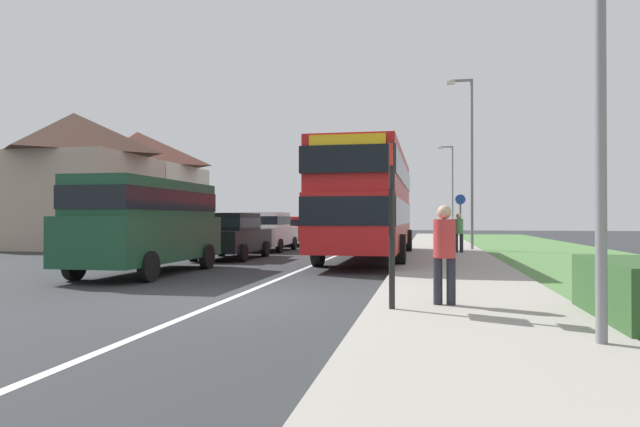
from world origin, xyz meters
name	(u,v)px	position (x,y,z in m)	size (l,w,h in m)	color
ground_plane	(228,300)	(0.00, 0.00, 0.00)	(120.00, 120.00, 0.00)	#2D3033
lane_marking_centre	(317,264)	(0.00, 8.00, 0.00)	(0.14, 60.00, 0.01)	silver
pavement_near_side	(453,270)	(4.20, 6.00, 0.06)	(3.20, 68.00, 0.12)	#9E998E
grass_verge_seaward	(625,274)	(8.50, 6.00, 0.04)	(6.00, 68.00, 0.08)	#517F42
double_decker_bus	(369,199)	(1.48, 10.09, 2.14)	(2.80, 11.03, 3.70)	red
parked_van_dark_green	(148,219)	(-3.70, 3.89, 1.44)	(2.11, 5.41, 2.45)	#19472D
parked_car_black	(231,234)	(-3.46, 9.40, 0.91)	(1.97, 4.17, 1.65)	black
parked_car_white	(267,230)	(-3.55, 14.29, 0.95)	(1.98, 4.05, 1.73)	silver
parked_car_red	(294,229)	(-3.61, 19.52, 0.86)	(1.88, 4.33, 1.56)	#B21E1E
pedestrian_at_stop	(444,250)	(3.78, -0.57, 0.98)	(0.34, 0.34, 1.67)	#23232D
pedestrian_walking_away	(459,231)	(4.74, 12.91, 0.98)	(0.34, 0.34, 1.67)	#23232D
bus_stop_sign	(392,213)	(3.00, -1.10, 1.54)	(0.09, 0.52, 2.60)	black
cycle_route_sign	(460,219)	(4.94, 15.43, 1.43)	(0.44, 0.08, 2.52)	slate
street_lamp_mid	(469,153)	(5.33, 15.41, 4.35)	(1.14, 0.20, 7.59)	slate
street_lamp_far	(451,185)	(5.28, 33.17, 4.02)	(1.14, 0.20, 6.96)	slate
house_terrace_far_side	(108,184)	(-13.66, 17.76, 3.35)	(6.77, 11.95, 6.69)	tan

